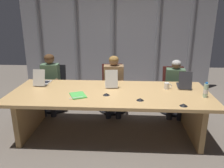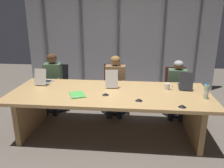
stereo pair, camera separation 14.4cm
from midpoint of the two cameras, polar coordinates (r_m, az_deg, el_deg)
The scene contains 18 objects.
ground_plane at distance 4.00m, azimuth 0.47°, elevation -12.29°, with size 10.26×10.26×0.00m, color #6B6056.
conference_table at distance 3.74m, azimuth 0.50°, elevation -4.36°, with size 3.27×1.30×0.76m.
curtain_backdrop at distance 6.06m, azimuth 2.68°, elevation 11.50°, with size 5.01×0.17×2.71m.
laptop_left_end at distance 4.28m, azimuth -16.03°, elevation 0.90°, with size 0.23×0.39×0.30m.
laptop_left_mid at distance 3.98m, azimuth 0.94°, elevation 0.38°, with size 0.26×0.42×0.32m.
laptop_center at distance 4.08m, azimuth 19.07°, elevation -0.22°, with size 0.26×0.41×0.30m.
office_chair_left_end at distance 5.04m, azimuth -12.97°, elevation -1.97°, with size 0.60×0.60×0.93m.
office_chair_left_mid at distance 4.79m, azimuth 1.45°, elevation -2.38°, with size 0.60×0.60×0.96m.
office_chair_center at distance 4.88m, azimuth 16.74°, elevation -2.92°, with size 0.60×0.60×0.92m.
person_left_end at distance 4.81m, azimuth -14.17°, elevation 1.24°, with size 0.39×0.56×1.20m.
person_left_mid at distance 4.54m, azimuth 1.72°, elevation 0.67°, with size 0.42×0.56×1.18m.
person_center at distance 4.64m, azimuth 17.12°, elevation -0.38°, with size 0.41×0.57×1.11m.
water_bottle_primary at distance 3.68m, azimuth 23.91°, elevation -1.83°, with size 0.07×0.07×0.24m.
coffee_mug_near at distance 3.91m, azimuth 14.97°, elevation -0.64°, with size 0.13×0.09×0.11m.
conference_mic_left_side at distance 3.27m, azimuth 18.69°, elevation -5.32°, with size 0.11×0.11×0.04m, color black.
conference_mic_middle at distance 3.35m, azimuth 8.10°, elevation -3.98°, with size 0.11×0.11×0.04m, color black.
conference_mic_right_side at distance 3.54m, azimuth -0.46°, elevation -2.57°, with size 0.11×0.11×0.04m, color black.
spiral_notepad at distance 3.56m, azimuth -7.67°, elevation -2.76°, with size 0.33×0.37×0.03m.
Camera 2 is at (0.38, -3.45, 1.99)m, focal length 35.91 mm.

